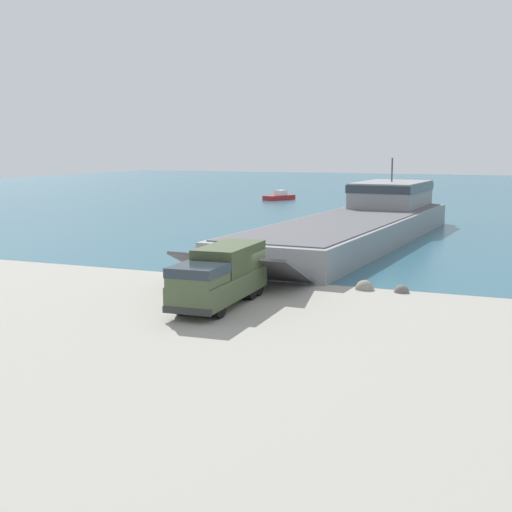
{
  "coord_description": "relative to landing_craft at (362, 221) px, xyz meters",
  "views": [
    {
      "loc": [
        15.4,
        -35.63,
        8.13
      ],
      "look_at": [
        -0.39,
        1.98,
        1.88
      ],
      "focal_mm": 50.0,
      "sensor_mm": 36.0,
      "label": 1
    }
  ],
  "objects": [
    {
      "name": "water_surface",
      "position": [
        0.37,
        68.25,
        -1.65
      ],
      "size": [
        240.0,
        180.0,
        0.01
      ],
      "primitive_type": "cube",
      "color": "#285B70",
      "rests_on": "ground_plane"
    },
    {
      "name": "soldier_on_ramp",
      "position": [
        -2.34,
        -30.1,
        -0.67
      ],
      "size": [
        0.5,
        0.44,
        1.71
      ],
      "rotation": [
        0.0,
        0.0,
        4.14
      ],
      "color": "#566042",
      "rests_on": "ground_plane"
    },
    {
      "name": "shoreline_rock_b",
      "position": [
        8.08,
        -22.32,
        -1.66
      ],
      "size": [
        0.86,
        0.86,
        0.86
      ],
      "primitive_type": "sphere",
      "color": "#66605B",
      "rests_on": "ground_plane"
    },
    {
      "name": "landing_craft",
      "position": [
        0.0,
        0.0,
        0.0
      ],
      "size": [
        10.25,
        42.99,
        7.06
      ],
      "rotation": [
        0.0,
        0.0,
        -0.04
      ],
      "color": "gray",
      "rests_on": "ground_plane"
    },
    {
      "name": "moored_boat_a",
      "position": [
        -23.9,
        41.97,
        -1.16
      ],
      "size": [
        3.92,
        5.71,
        1.49
      ],
      "rotation": [
        0.0,
        0.0,
        2.74
      ],
      "color": "#B22323",
      "rests_on": "ground_plane"
    },
    {
      "name": "ground_plane",
      "position": [
        0.37,
        -26.3,
        -1.66
      ],
      "size": [
        240.0,
        240.0,
        0.0
      ],
      "primitive_type": "plane",
      "color": "#9E998E"
    },
    {
      "name": "shoreline_rock_a",
      "position": [
        5.93,
        -22.31,
        -1.66
      ],
      "size": [
        1.09,
        1.09,
        1.09
      ],
      "primitive_type": "sphere",
      "color": "gray",
      "rests_on": "ground_plane"
    },
    {
      "name": "military_truck",
      "position": [
        0.06,
        -29.35,
        -0.06
      ],
      "size": [
        2.85,
        8.23,
        3.0
      ],
      "rotation": [
        0.0,
        0.0,
        -1.52
      ],
      "color": "#475638",
      "rests_on": "ground_plane"
    }
  ]
}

